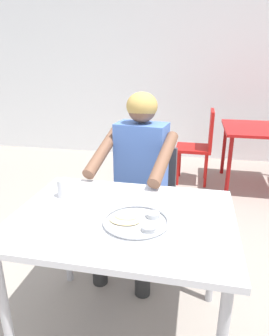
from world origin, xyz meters
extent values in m
cube|color=white|center=(0.00, 3.40, 1.70)|extent=(12.00, 0.12, 3.40)
cube|color=silver|center=(0.10, 0.04, 0.71)|extent=(1.04, 0.78, 0.03)
cylinder|color=#B2B2B7|center=(-0.36, -0.29, 0.35)|extent=(0.04, 0.04, 0.69)
cylinder|color=#B2B2B7|center=(-0.36, 0.37, 0.35)|extent=(0.04, 0.04, 0.69)
cylinder|color=#B2B2B7|center=(0.56, 0.37, 0.35)|extent=(0.04, 0.04, 0.69)
cylinder|color=#B7BABF|center=(0.17, -0.02, 0.73)|extent=(0.30, 0.30, 0.01)
torus|color=#B7BABF|center=(0.17, -0.02, 0.74)|extent=(0.30, 0.30, 0.01)
cylinder|color=#B2B5BA|center=(0.24, -0.08, 0.74)|extent=(0.06, 0.06, 0.02)
cylinder|color=#B77F23|center=(0.24, -0.08, 0.75)|extent=(0.05, 0.05, 0.01)
cylinder|color=#B2B5BA|center=(0.24, 0.04, 0.74)|extent=(0.06, 0.06, 0.02)
cylinder|color=#C65119|center=(0.24, 0.04, 0.75)|extent=(0.05, 0.05, 0.01)
ellipsoid|color=#E5C689|center=(0.12, -0.02, 0.74)|extent=(0.15, 0.11, 0.01)
ellipsoid|color=#E3BB81|center=(0.12, -0.01, 0.74)|extent=(0.10, 0.06, 0.01)
cylinder|color=silver|center=(-0.26, 0.18, 0.77)|extent=(0.07, 0.07, 0.10)
cylinder|color=#593319|center=(-0.26, 0.18, 0.80)|extent=(0.06, 0.06, 0.02)
cube|color=#3F3F44|center=(0.05, 0.81, 0.42)|extent=(0.48, 0.48, 0.04)
cube|color=#3F3F44|center=(0.08, 1.01, 0.62)|extent=(0.40, 0.10, 0.37)
cylinder|color=#3F3F44|center=(0.20, 0.61, 0.20)|extent=(0.03, 0.03, 0.40)
cylinder|color=#3F3F44|center=(-0.14, 0.67, 0.20)|extent=(0.03, 0.03, 0.40)
cylinder|color=#3F3F44|center=(0.25, 0.95, 0.20)|extent=(0.03, 0.03, 0.40)
cylinder|color=#3F3F44|center=(-0.09, 1.01, 0.20)|extent=(0.03, 0.03, 0.40)
cylinder|color=#292929|center=(0.14, 0.34, 0.22)|extent=(0.10, 0.10, 0.43)
cylinder|color=#292929|center=(0.17, 0.54, 0.47)|extent=(0.18, 0.41, 0.12)
cylinder|color=#292929|center=(-0.15, 0.39, 0.22)|extent=(0.10, 0.10, 0.43)
cylinder|color=#292929|center=(-0.12, 0.58, 0.47)|extent=(0.18, 0.41, 0.12)
cube|color=#4C72C6|center=(0.05, 0.76, 0.75)|extent=(0.37, 0.25, 0.55)
cylinder|color=brown|center=(0.23, 0.55, 0.86)|extent=(0.14, 0.46, 0.25)
cylinder|color=brown|center=(-0.18, 0.61, 0.86)|extent=(0.14, 0.46, 0.25)
sphere|color=brown|center=(0.05, 0.76, 1.12)|extent=(0.19, 0.19, 0.19)
ellipsoid|color=tan|center=(0.05, 0.76, 1.14)|extent=(0.21, 0.20, 0.18)
cube|color=#B71414|center=(1.13, 2.34, 0.69)|extent=(0.81, 0.86, 0.03)
cylinder|color=maroon|center=(0.78, 1.97, 0.34)|extent=(0.04, 0.04, 0.68)
cylinder|color=maroon|center=(0.78, 2.71, 0.34)|extent=(0.04, 0.04, 0.68)
cube|color=#B61512|center=(0.39, 2.33, 0.42)|extent=(0.41, 0.38, 0.04)
cube|color=#B61512|center=(0.58, 2.33, 0.66)|extent=(0.04, 0.36, 0.44)
cylinder|color=#B61512|center=(0.23, 2.19, 0.20)|extent=(0.03, 0.03, 0.41)
cylinder|color=#B61512|center=(0.23, 2.49, 0.20)|extent=(0.03, 0.03, 0.41)
cylinder|color=#B61512|center=(0.55, 2.18, 0.20)|extent=(0.03, 0.03, 0.41)
cylinder|color=#B61512|center=(0.56, 2.48, 0.20)|extent=(0.03, 0.03, 0.41)
camera|label=1|loc=(0.41, -1.19, 1.42)|focal=32.24mm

